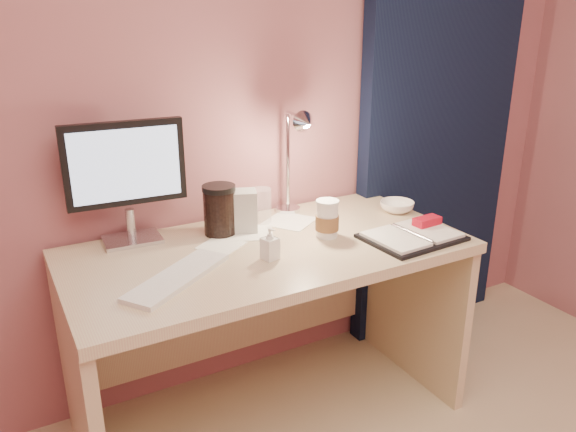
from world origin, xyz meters
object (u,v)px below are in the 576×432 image
monitor (125,171)px  clear_cup (261,206)px  keyboard (178,277)px  dark_jar (220,212)px  planner (413,235)px  lotion_bottle (270,244)px  coffee_cup (327,220)px  desk_lamp (305,151)px  bowl (397,207)px  product_box (242,211)px  desk (260,295)px

monitor → clear_cup: 0.53m
keyboard → dark_jar: (0.26, 0.29, 0.08)m
planner → lotion_bottle: lotion_bottle is taller
keyboard → coffee_cup: size_ratio=2.88×
desk_lamp → planner: bearing=-49.7°
planner → lotion_bottle: bearing=167.0°
lotion_bottle → bowl: bearing=14.0°
product_box → lotion_bottle: bearing=-75.2°
keyboard → desk_lamp: 0.73m
planner → coffee_cup: coffee_cup is taller
desk → dark_jar: (-0.10, 0.12, 0.31)m
monitor → coffee_cup: 0.73m
clear_cup → dark_jar: size_ratio=0.82×
clear_cup → desk_lamp: 0.27m
planner → lotion_bottle: size_ratio=3.18×
keyboard → dark_jar: 0.40m
coffee_cup → planner: bearing=-32.3°
coffee_cup → bowl: coffee_cup is taller
clear_cup → lotion_bottle: (-0.13, -0.32, -0.01)m
lotion_bottle → product_box: 0.28m
monitor → desk_lamp: bearing=-4.9°
lotion_bottle → dark_jar: bearing=101.0°
clear_cup → product_box: size_ratio=0.87×
clear_cup → bowl: 0.57m
clear_cup → dark_jar: bearing=-170.2°
keyboard → bowl: bearing=-25.1°
coffee_cup → dark_jar: size_ratio=0.83×
desk → clear_cup: clear_cup is taller
bowl → lotion_bottle: 0.70m
planner → desk_lamp: desk_lamp is taller
monitor → planner: 1.04m
desk → planner: (0.50, -0.26, 0.24)m
desk → coffee_cup: size_ratio=10.09×
coffee_cup → desk_lamp: desk_lamp is taller
dark_jar → product_box: 0.08m
planner → desk_lamp: 0.51m
keyboard → planner: (0.86, -0.09, 0.00)m
lotion_bottle → product_box: product_box is taller
keyboard → dark_jar: dark_jar is taller
coffee_cup → dark_jar: 0.39m
lotion_bottle → desk_lamp: (0.30, 0.28, 0.22)m
monitor → bowl: bearing=-8.1°
product_box → desk: bearing=-60.3°
planner → dark_jar: 0.71m
bowl → product_box: (-0.65, 0.11, 0.06)m
monitor → lotion_bottle: (0.36, -0.37, -0.20)m
clear_cup → desk_lamp: (0.17, -0.04, 0.21)m
desk → desk_lamp: (0.25, 0.11, 0.50)m
planner → desk: bearing=148.5°
clear_cup → product_box: (-0.10, -0.05, 0.01)m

